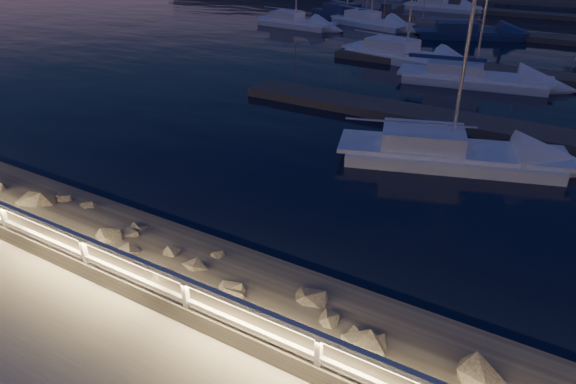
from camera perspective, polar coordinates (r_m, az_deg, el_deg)
name	(u,v)px	position (r m, az deg, el deg)	size (l,w,h in m)	color
ground	(270,357)	(10.11, -1.97, -17.83)	(400.00, 400.00, 0.00)	#ABA79B
harbor_water	(526,64)	(38.23, 24.93, 12.75)	(400.00, 440.00, 0.60)	black
guard_rail	(267,324)	(9.61, -2.40, -14.44)	(44.11, 0.12, 1.06)	silver
riprap	(187,267)	(12.95, -11.21, -8.13)	(40.98, 2.53, 1.37)	#6B675C
floating_docks	(531,52)	(39.36, 25.37, 13.89)	(22.00, 36.00, 0.40)	#5B524B
sailboat_b	(444,151)	(19.71, 16.98, 4.43)	(8.37, 4.75, 13.77)	white
sailboat_e	(294,21)	(46.31, 0.68, 18.42)	(7.41, 2.90, 12.37)	white
sailboat_f	(403,54)	(34.72, 12.65, 14.73)	(8.82, 4.17, 14.51)	white
sailboat_g	(470,76)	(30.50, 19.55, 12.03)	(8.33, 3.75, 13.67)	white
sailboat_i	(345,14)	(50.34, 6.39, 19.03)	(8.16, 5.32, 13.67)	navy
sailboat_j	(369,21)	(47.19, 9.00, 18.27)	(7.97, 4.37, 13.09)	white
sailboat_k	(467,32)	(43.81, 19.22, 16.44)	(8.36, 5.35, 13.84)	navy
sailboat_n	(439,6)	(57.80, 16.48, 19.20)	(7.60, 2.44, 12.85)	white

